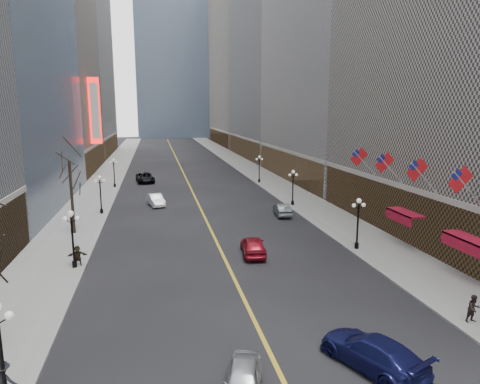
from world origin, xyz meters
name	(u,v)px	position (x,y,z in m)	size (l,w,h in m)	color
sidewalk_east	(266,178)	(14.00, 70.00, 0.07)	(6.00, 230.00, 0.15)	gray
sidewalk_west	(103,184)	(-14.00, 70.00, 0.07)	(6.00, 230.00, 0.15)	gray
lane_line	(184,173)	(0.00, 80.00, 0.01)	(0.25, 200.00, 0.02)	gold
bldg_east_c	(291,62)	(29.88, 106.00, 24.18)	(26.60, 40.60, 48.80)	gray
bldg_east_d	(254,55)	(29.90, 149.00, 31.17)	(26.60, 46.60, 62.80)	#A29786
bldg_west_c	(17,39)	(-29.88, 87.00, 25.19)	(26.60, 30.60, 50.80)	#A29786
bldg_west_d	(53,16)	(-29.92, 121.00, 36.17)	(26.60, 38.60, 72.80)	#B7B6AE
streetlamp_east_1	(358,218)	(11.80, 30.00, 2.90)	(1.26, 0.44, 4.52)	black
streetlamp_east_2	(293,184)	(11.80, 48.00, 2.90)	(1.26, 0.44, 4.52)	black
streetlamp_east_3	(259,166)	(11.80, 66.00, 2.90)	(1.26, 0.44, 4.52)	black
streetlamp_west_0	(0,343)	(-11.80, 14.00, 2.90)	(1.26, 0.44, 4.52)	black
streetlamp_west_1	(72,233)	(-11.80, 30.00, 2.90)	(1.26, 0.44, 4.52)	black
streetlamp_west_2	(100,190)	(-11.80, 48.00, 2.90)	(1.26, 0.44, 4.52)	black
streetlamp_west_3	(114,170)	(-11.80, 66.00, 2.90)	(1.26, 0.44, 4.52)	black
flag_2	(463,182)	(15.31, 22.00, 7.29)	(2.87, 0.12, 2.87)	#B2B2B7
flag_3	(419,172)	(15.31, 27.00, 7.29)	(2.87, 0.12, 2.87)	#B2B2B7
flag_4	(386,164)	(15.31, 32.00, 7.29)	(2.87, 0.12, 2.87)	#B2B2B7
flag_5	(361,158)	(15.31, 37.00, 7.29)	(2.87, 0.12, 2.87)	#B2B2B7
awning_b	(467,240)	(16.11, 22.00, 3.08)	(1.40, 4.00, 0.93)	maroon
awning_c	(403,214)	(16.11, 30.00, 3.08)	(1.40, 4.00, 0.93)	maroon
theatre_marquee	(95,111)	(-15.88, 80.00, 12.00)	(2.00, 0.55, 12.00)	red
tree_west_far	(70,172)	(-13.50, 40.00, 6.24)	(3.60, 3.60, 7.92)	#2D231C
car_nb_near	(243,381)	(-2.00, 12.79, 0.68)	(1.60, 3.98, 1.36)	#B5B9BE
car_nb_mid	(156,200)	(-5.47, 51.71, 0.74)	(1.57, 4.49, 1.48)	white
car_nb_far	(145,178)	(-7.14, 70.46, 0.82)	(2.73, 5.91, 1.64)	black
car_sb_near	(373,352)	(4.48, 13.56, 0.80)	(2.25, 5.54, 1.61)	#14164B
car_sb_mid	(253,246)	(2.56, 30.55, 0.81)	(1.91, 4.74, 1.61)	maroon
car_sb_far	(282,210)	(9.00, 43.39, 0.71)	(1.51, 4.33, 1.43)	#4E5456
ped_east_walk	(474,309)	(12.23, 16.30, 0.97)	(0.80, 0.44, 1.64)	black
ped_west_walk	(3,382)	(-11.92, 14.19, 1.05)	(1.16, 0.48, 1.80)	black
ped_west_far	(78,255)	(-11.60, 30.39, 0.96)	(1.49, 0.43, 1.61)	black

